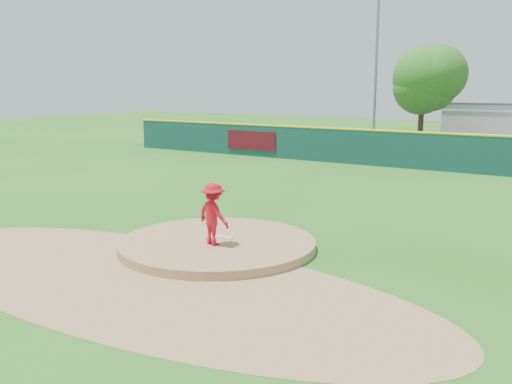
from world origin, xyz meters
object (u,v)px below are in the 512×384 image
Objects in this scene: van at (384,140)px; pitcher at (213,214)px; playground_slide at (243,137)px; deciduous_tree at (423,84)px; light_pole_left at (376,62)px.

pitcher is at bearing -144.91° from van.
pitcher is at bearing -57.51° from playground_slide.
playground_slide is 13.13m from deciduous_tree.
pitcher is at bearing -85.08° from deciduous_tree.
light_pole_left is at bearing 153.43° from deciduous_tree.
pitcher is 25.73m from deciduous_tree.
van is (-4.78, 25.78, -0.36)m from pitcher.
van is at bearing -65.88° from pitcher.
deciduous_tree reaches higher than playground_slide.
light_pole_left is (-6.19, 27.40, 4.95)m from pitcher.
light_pole_left reaches higher than pitcher.
playground_slide is (-14.46, 22.70, -0.35)m from pitcher.
deciduous_tree reaches higher than pitcher.
light_pole_left is at bearing 29.65° from playground_slide.
pitcher is 28.53m from light_pole_left.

